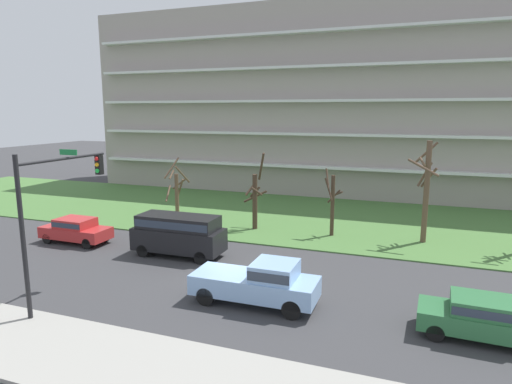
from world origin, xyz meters
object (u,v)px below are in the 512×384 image
tree_right (426,188)px  van_black_near_left (178,232)px  sedan_red_near_right (76,229)px  tree_center (332,203)px  pickup_blue_center_right (260,282)px  tree_left (255,198)px  tree_far_left (177,192)px  sedan_green_center_left (483,317)px  traffic_signal_mast (53,202)px

tree_right → van_black_near_left: 15.19m
sedan_red_near_right → van_black_near_left: bearing=-179.7°
tree_center → tree_right: bearing=5.0°
van_black_near_left → pickup_blue_center_right: (6.52, -4.50, -0.38)m
tree_right → tree_left: bearing=-176.8°
tree_center → tree_far_left: bearing=179.0°
sedan_red_near_right → pickup_blue_center_right: bearing=162.3°
tree_center → sedan_green_center_left: tree_center is taller
tree_right → sedan_green_center_left: bearing=-80.6°
tree_far_left → sedan_green_center_left: bearing=-31.1°
pickup_blue_center_right → tree_center: bearing=85.2°
sedan_green_center_left → pickup_blue_center_right: bearing=-177.8°
tree_left → tree_far_left: bearing=177.3°
tree_center → van_black_near_left: (-7.41, -6.96, -0.87)m
sedan_green_center_left → tree_center: bearing=125.9°
tree_left → van_black_near_left: bearing=-107.1°
tree_left → tree_right: tree_right is taller
tree_far_left → tree_right: tree_right is taller
tree_far_left → van_black_near_left: (4.27, -7.16, -0.83)m
tree_far_left → pickup_blue_center_right: bearing=-47.2°
sedan_red_near_right → traffic_signal_mast: (5.94, -7.50, 3.60)m
sedan_red_near_right → tree_right: bearing=-159.6°
tree_far_left → van_black_near_left: 8.37m
sedan_green_center_left → pickup_blue_center_right: pickup_blue_center_right is taller
tree_far_left → tree_left: tree_left is taller
tree_left → van_black_near_left: (-2.11, -6.85, -0.87)m
tree_center → sedan_red_near_right: size_ratio=1.02×
tree_left → pickup_blue_center_right: 12.24m
tree_far_left → tree_right: size_ratio=0.74×
tree_left → tree_right: (10.95, 0.60, 1.25)m
tree_left → sedan_green_center_left: size_ratio=1.21×
van_black_near_left → traffic_signal_mast: bearing=78.8°
sedan_green_center_left → traffic_signal_mast: (-16.47, -3.00, 3.60)m
pickup_blue_center_right → traffic_signal_mast: (-7.94, -3.01, 3.46)m
van_black_near_left → pickup_blue_center_right: 7.93m
van_black_near_left → tree_left: bearing=-107.7°
tree_far_left → sedan_green_center_left: 22.61m
sedan_green_center_left → tree_left: bearing=141.0°
tree_far_left → traffic_signal_mast: size_ratio=0.72×
tree_left → van_black_near_left: size_ratio=1.04×
tree_far_left → pickup_blue_center_right: (10.79, -11.65, -1.21)m
pickup_blue_center_right → traffic_signal_mast: size_ratio=0.82×
tree_center → traffic_signal_mast: (-8.83, -14.46, 2.20)m
sedan_green_center_left → pickup_blue_center_right: size_ratio=0.83×
tree_right → sedan_red_near_right: size_ratio=1.45×
tree_center → traffic_signal_mast: size_ratio=0.68×
tree_right → traffic_signal_mast: (-14.48, -14.96, 0.96)m
sedan_green_center_left → traffic_signal_mast: size_ratio=0.68×
tree_center → sedan_red_near_right: tree_center is taller
pickup_blue_center_right → van_black_near_left: bearing=145.1°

